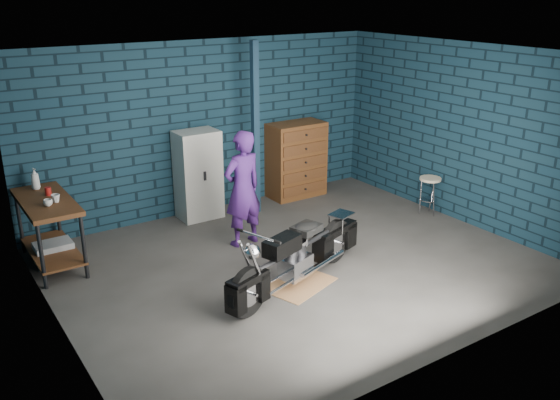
# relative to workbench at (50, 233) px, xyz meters

# --- Properties ---
(ground) EXTENTS (6.00, 6.00, 0.00)m
(ground) POSITION_rel_workbench_xyz_m (2.68, -1.75, -0.46)
(ground) COLOR #454441
(ground) RESTS_ON ground
(room_walls) EXTENTS (6.02, 5.01, 2.71)m
(room_walls) POSITION_rel_workbench_xyz_m (2.68, -1.20, 1.45)
(room_walls) COLOR #112938
(room_walls) RESTS_ON ground
(support_post) EXTENTS (0.10, 0.10, 2.70)m
(support_post) POSITION_rel_workbench_xyz_m (3.23, 0.20, 0.90)
(support_post) COLOR #13293C
(support_post) RESTS_ON ground
(workbench) EXTENTS (0.60, 1.40, 0.91)m
(workbench) POSITION_rel_workbench_xyz_m (0.00, 0.00, 0.00)
(workbench) COLOR #5A2F1B
(workbench) RESTS_ON ground
(drip_mat) EXTENTS (1.00, 0.87, 0.01)m
(drip_mat) POSITION_rel_workbench_xyz_m (2.36, -2.21, -0.45)
(drip_mat) COLOR olive
(drip_mat) RESTS_ON ground
(motorcycle) EXTENTS (2.13, 1.18, 0.91)m
(motorcycle) POSITION_rel_workbench_xyz_m (2.36, -2.21, -0.00)
(motorcycle) COLOR black
(motorcycle) RESTS_ON ground
(person) EXTENTS (0.64, 0.46, 1.64)m
(person) POSITION_rel_workbench_xyz_m (2.42, -0.78, 0.36)
(person) COLOR #431C6C
(person) RESTS_ON ground
(storage_bin) EXTENTS (0.47, 0.33, 0.29)m
(storage_bin) POSITION_rel_workbench_xyz_m (0.02, 0.04, -0.31)
(storage_bin) COLOR #989CA0
(storage_bin) RESTS_ON ground
(locker) EXTENTS (0.65, 0.46, 1.39)m
(locker) POSITION_rel_workbench_xyz_m (2.36, 0.48, 0.24)
(locker) COLOR beige
(locker) RESTS_ON ground
(tool_chest) EXTENTS (0.96, 0.54, 1.28)m
(tool_chest) POSITION_rel_workbench_xyz_m (4.21, 0.48, 0.19)
(tool_chest) COLOR brown
(tool_chest) RESTS_ON ground
(shop_stool) EXTENTS (0.43, 0.43, 0.61)m
(shop_stool) POSITION_rel_workbench_xyz_m (5.46, -1.41, -0.15)
(shop_stool) COLOR beige
(shop_stool) RESTS_ON ground
(cup_a) EXTENTS (0.12, 0.12, 0.09)m
(cup_a) POSITION_rel_workbench_xyz_m (-0.03, -0.26, 0.50)
(cup_a) COLOR beige
(cup_a) RESTS_ON workbench
(cup_b) EXTENTS (0.13, 0.13, 0.10)m
(cup_b) POSITION_rel_workbench_xyz_m (0.09, -0.18, 0.51)
(cup_b) COLOR beige
(cup_b) RESTS_ON workbench
(mug_red) EXTENTS (0.08, 0.08, 0.11)m
(mug_red) POSITION_rel_workbench_xyz_m (0.07, 0.14, 0.51)
(mug_red) COLOR #A01915
(mug_red) RESTS_ON workbench
(bottle) EXTENTS (0.13, 0.13, 0.29)m
(bottle) POSITION_rel_workbench_xyz_m (-0.00, 0.50, 0.60)
(bottle) COLOR #989CA0
(bottle) RESTS_ON workbench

